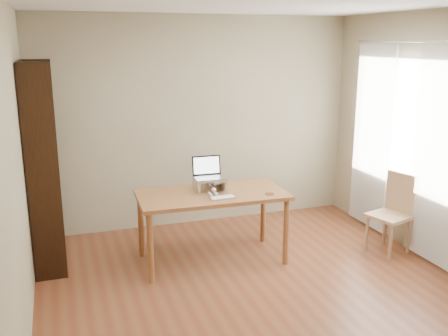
% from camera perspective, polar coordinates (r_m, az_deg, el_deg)
% --- Properties ---
extents(room, '(4.04, 4.54, 2.64)m').
position_cam_1_polar(room, '(4.19, 5.86, 0.71)').
color(room, brown).
rests_on(room, ground).
extents(bookshelf, '(0.30, 0.90, 2.10)m').
position_cam_1_polar(bookshelf, '(5.38, -19.88, 0.21)').
color(bookshelf, black).
rests_on(bookshelf, ground).
extents(curtains, '(0.03, 1.90, 2.25)m').
position_cam_1_polar(curtains, '(5.86, 19.62, 2.53)').
color(curtains, white).
rests_on(curtains, ground).
extents(desk, '(1.56, 0.81, 0.75)m').
position_cam_1_polar(desk, '(5.22, -1.39, -3.77)').
color(desk, brown).
rests_on(desk, ground).
extents(laptop_stand, '(0.32, 0.25, 0.13)m').
position_cam_1_polar(laptop_stand, '(5.24, -1.66, -1.75)').
color(laptop_stand, silver).
rests_on(laptop_stand, desk).
extents(laptop, '(0.31, 0.26, 0.22)m').
position_cam_1_polar(laptop, '(5.26, -1.84, -0.50)').
color(laptop, silver).
rests_on(laptop, laptop_stand).
extents(keyboard, '(0.27, 0.13, 0.02)m').
position_cam_1_polar(keyboard, '(5.00, -0.15, -3.41)').
color(keyboard, silver).
rests_on(keyboard, desk).
extents(coaster, '(0.10, 0.10, 0.01)m').
position_cam_1_polar(coaster, '(5.17, 5.22, -2.97)').
color(coaster, brown).
rests_on(coaster, desk).
extents(cat, '(0.24, 0.48, 0.15)m').
position_cam_1_polar(cat, '(5.27, -1.89, -1.88)').
color(cat, '#3F3831').
rests_on(cat, desk).
extents(chair, '(0.48, 0.48, 0.88)m').
position_cam_1_polar(chair, '(5.81, 18.93, -4.66)').
color(chair, tan).
rests_on(chair, ground).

